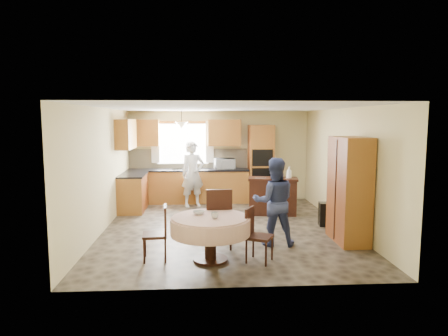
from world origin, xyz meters
The scene contains 36 objects.
floor centered at (0.00, 0.00, 0.00)m, with size 5.00×6.00×0.01m, color brown.
ceiling centered at (0.00, 0.00, 2.50)m, with size 5.00×6.00×0.01m, color white.
wall_back centered at (0.00, 3.00, 1.25)m, with size 5.00×0.02×2.50m, color beige.
wall_front centered at (0.00, -3.00, 1.25)m, with size 5.00×0.02×2.50m, color beige.
wall_left centered at (-2.50, 0.00, 1.25)m, with size 0.02×6.00×2.50m, color beige.
wall_right centered at (2.50, 0.00, 1.25)m, with size 0.02×6.00×2.50m, color beige.
window centered at (-1.00, 2.98, 1.60)m, with size 1.40×0.03×1.10m, color white.
curtain_left centered at (-1.75, 2.93, 1.65)m, with size 0.22×0.02×1.15m, color white.
curtain_right centered at (-0.25, 2.93, 1.65)m, with size 0.22×0.02×1.15m, color white.
base_cab_back centered at (-0.85, 2.70, 0.44)m, with size 3.30×0.60×0.88m, color #B57D30.
counter_back centered at (-0.85, 2.70, 0.90)m, with size 3.30×0.64×0.04m, color black.
base_cab_left centered at (-2.20, 1.80, 0.44)m, with size 0.60×1.20×0.88m, color #B57D30.
counter_left centered at (-2.20, 1.80, 0.90)m, with size 0.64×1.20×0.04m, color black.
backsplash centered at (-0.85, 2.99, 1.18)m, with size 3.30×0.02×0.55m, color tan.
wall_cab_left centered at (-2.05, 2.83, 1.91)m, with size 0.85×0.33×0.72m, color #BB822E.
wall_cab_right centered at (0.15, 2.83, 1.91)m, with size 0.90×0.33×0.72m, color #BB822E.
wall_cab_side centered at (-2.33, 1.80, 1.91)m, with size 0.33×1.20×0.72m, color #BB822E.
oven_tower centered at (1.15, 2.69, 1.06)m, with size 0.66×0.62×2.12m, color #B57D30.
oven_upper centered at (1.15, 2.38, 1.25)m, with size 0.56×0.01×0.45m, color black.
oven_lower centered at (1.15, 2.38, 0.75)m, with size 0.56×0.01×0.45m, color black.
pendant centered at (-1.00, 2.50, 2.12)m, with size 0.36×0.36×0.18m, color beige.
sideboard centered at (1.21, 1.16, 0.42)m, with size 1.16×0.48×0.83m, color #3A1A0F.
space_heater centered at (2.20, 0.05, 0.25)m, with size 0.37×0.26×0.50m, color black.
cupboard centered at (2.22, -1.06, 0.98)m, with size 0.51×1.02×1.95m, color #B57D30.
dining_table centered at (-0.37, -1.94, 0.56)m, with size 1.28×1.28×0.73m.
chair_left centered at (-1.19, -1.83, 0.49)m, with size 0.42×0.42×0.89m.
chair_back centered at (-0.20, -1.33, 0.60)m, with size 0.48×0.48×1.08m.
chair_right centered at (0.35, -2.00, 0.48)m, with size 0.51×0.51×0.87m.
framed_picture centered at (2.47, 0.65, 1.56)m, with size 0.06×0.60×0.50m.
microwave centered at (0.14, 2.65, 1.07)m, with size 0.53×0.36×0.29m, color silver.
person_sink centered at (-0.71, 2.18, 0.85)m, with size 0.62×0.41×1.70m, color silver.
person_dining centered at (0.80, -1.18, 0.79)m, with size 0.77×0.60×1.59m, color navy.
bowl_sideboard centered at (0.91, 1.16, 0.86)m, with size 0.23×0.23×0.06m, color #B2B2B2.
bottle_sideboard centered at (1.60, 1.16, 0.99)m, with size 0.12×0.12×0.32m, color silver.
cup_table centered at (-0.30, -2.06, 0.77)m, with size 0.12×0.12×0.10m, color #B2B2B2.
bowl_table centered at (-0.55, -1.78, 0.76)m, with size 0.19×0.19×0.06m, color #B2B2B2.
Camera 1 is at (-0.53, -8.15, 2.25)m, focal length 32.00 mm.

